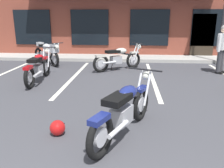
{
  "coord_description": "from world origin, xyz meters",
  "views": [
    {
      "loc": [
        0.57,
        -0.87,
        1.9
      ],
      "look_at": [
        0.19,
        3.78,
        0.55
      ],
      "focal_mm": 36.59,
      "sensor_mm": 36.0,
      "label": 1
    }
  ],
  "objects_px": {
    "motorcycle_black_cruiser": "(38,67)",
    "helmet_on_pavement": "(58,128)",
    "person_in_shorts_foreground": "(222,47)",
    "motorcycle_silver_naked": "(47,52)",
    "motorcycle_orange_scrambler": "(118,58)",
    "motorcycle_foreground_classic": "(125,109)"
  },
  "relations": [
    {
      "from": "motorcycle_black_cruiser",
      "to": "helmet_on_pavement",
      "type": "height_order",
      "value": "motorcycle_black_cruiser"
    },
    {
      "from": "motorcycle_black_cruiser",
      "to": "person_in_shorts_foreground",
      "type": "xyz_separation_m",
      "value": [
        5.98,
        1.61,
        0.49
      ]
    },
    {
      "from": "person_in_shorts_foreground",
      "to": "motorcycle_silver_naked",
      "type": "bearing_deg",
      "value": 171.43
    },
    {
      "from": "person_in_shorts_foreground",
      "to": "helmet_on_pavement",
      "type": "bearing_deg",
      "value": -131.93
    },
    {
      "from": "motorcycle_orange_scrambler",
      "to": "motorcycle_black_cruiser",
      "type": "bearing_deg",
      "value": -142.27
    },
    {
      "from": "motorcycle_silver_naked",
      "to": "helmet_on_pavement",
      "type": "xyz_separation_m",
      "value": [
        2.28,
        -5.87,
        -0.4
      ]
    },
    {
      "from": "motorcycle_orange_scrambler",
      "to": "person_in_shorts_foreground",
      "type": "xyz_separation_m",
      "value": [
        3.63,
        -0.22,
        0.49
      ]
    },
    {
      "from": "motorcycle_black_cruiser",
      "to": "person_in_shorts_foreground",
      "type": "bearing_deg",
      "value": 15.03
    },
    {
      "from": "motorcycle_orange_scrambler",
      "to": "helmet_on_pavement",
      "type": "bearing_deg",
      "value": -98.32
    },
    {
      "from": "motorcycle_foreground_classic",
      "to": "motorcycle_black_cruiser",
      "type": "bearing_deg",
      "value": 130.69
    },
    {
      "from": "person_in_shorts_foreground",
      "to": "motorcycle_foreground_classic",
      "type": "bearing_deg",
      "value": -124.23
    },
    {
      "from": "motorcycle_black_cruiser",
      "to": "person_in_shorts_foreground",
      "type": "height_order",
      "value": "person_in_shorts_foreground"
    },
    {
      "from": "motorcycle_foreground_classic",
      "to": "helmet_on_pavement",
      "type": "distance_m",
      "value": 1.17
    },
    {
      "from": "motorcycle_black_cruiser",
      "to": "motorcycle_silver_naked",
      "type": "distance_m",
      "value": 2.69
    },
    {
      "from": "motorcycle_orange_scrambler",
      "to": "helmet_on_pavement",
      "type": "xyz_separation_m",
      "value": [
        -0.74,
        -5.08,
        -0.33
      ]
    },
    {
      "from": "motorcycle_silver_naked",
      "to": "motorcycle_foreground_classic",
      "type": "bearing_deg",
      "value": -59.55
    },
    {
      "from": "person_in_shorts_foreground",
      "to": "helmet_on_pavement",
      "type": "height_order",
      "value": "person_in_shorts_foreground"
    },
    {
      "from": "motorcycle_silver_naked",
      "to": "person_in_shorts_foreground",
      "type": "bearing_deg",
      "value": -8.57
    },
    {
      "from": "motorcycle_black_cruiser",
      "to": "helmet_on_pavement",
      "type": "relative_size",
      "value": 8.11
    },
    {
      "from": "motorcycle_foreground_classic",
      "to": "helmet_on_pavement",
      "type": "xyz_separation_m",
      "value": [
        -1.12,
        -0.08,
        -0.33
      ]
    },
    {
      "from": "motorcycle_silver_naked",
      "to": "person_in_shorts_foreground",
      "type": "relative_size",
      "value": 1.01
    },
    {
      "from": "motorcycle_black_cruiser",
      "to": "motorcycle_silver_naked",
      "type": "xyz_separation_m",
      "value": [
        -0.67,
        2.61,
        0.07
      ]
    }
  ]
}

